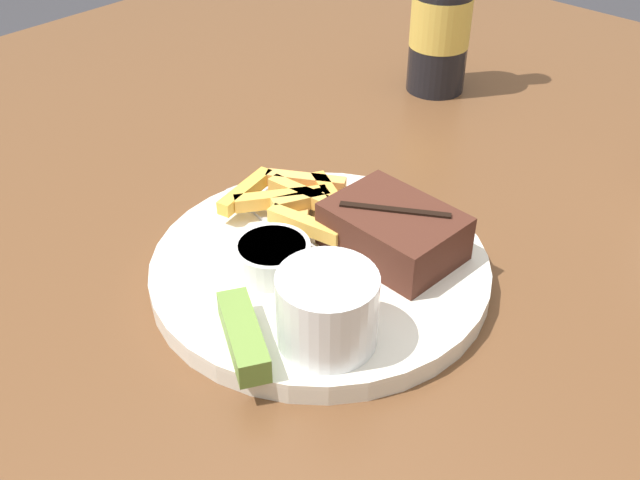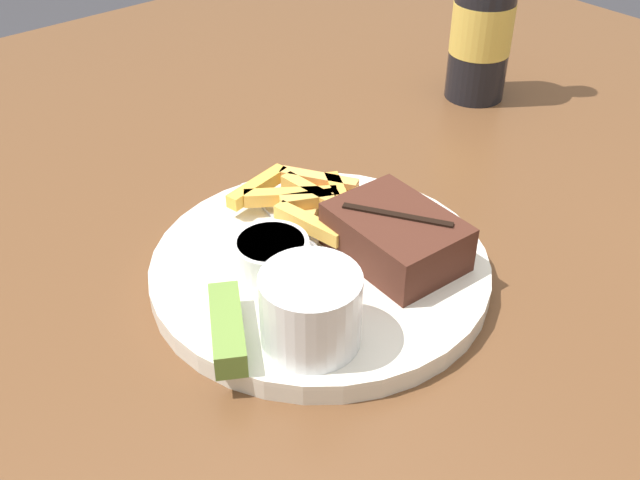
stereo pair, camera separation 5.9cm
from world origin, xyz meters
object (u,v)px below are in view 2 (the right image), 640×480
object	(u,v)px
dipping_sauce_cup	(271,252)
fork_utensil	(278,215)
dinner_plate	(320,269)
pickle_spear	(227,328)
beer_bottle	(482,24)
steak_portion	(396,236)
coleslaw_cup	(311,306)

from	to	relation	value
dipping_sauce_cup	fork_utensil	world-z (taller)	dipping_sauce_cup
dinner_plate	pickle_spear	world-z (taller)	pickle_spear
dinner_plate	beer_bottle	size ratio (longest dim) A/B	1.11
dinner_plate	pickle_spear	size ratio (longest dim) A/B	3.46
steak_portion	beer_bottle	size ratio (longest dim) A/B	0.44
dinner_plate	coleslaw_cup	world-z (taller)	coleslaw_cup
steak_portion	pickle_spear	bearing A→B (deg)	-92.73
coleslaw_cup	dipping_sauce_cup	distance (m)	0.09
coleslaw_cup	beer_bottle	distance (m)	0.47
fork_utensil	beer_bottle	world-z (taller)	beer_bottle
dinner_plate	steak_portion	xyz separation A→B (m)	(0.03, 0.05, 0.03)
pickle_spear	fork_utensil	distance (m)	0.15
steak_portion	coleslaw_cup	xyz separation A→B (m)	(0.03, -0.11, 0.01)
coleslaw_cup	fork_utensil	bearing A→B (deg)	150.88
dipping_sauce_cup	coleslaw_cup	bearing A→B (deg)	-19.36
steak_portion	fork_utensil	size ratio (longest dim) A/B	0.80
coleslaw_cup	dinner_plate	bearing A→B (deg)	135.72
coleslaw_cup	beer_bottle	bearing A→B (deg)	116.23
fork_utensil	pickle_spear	bearing A→B (deg)	-41.41
beer_bottle	coleslaw_cup	bearing A→B (deg)	-63.77
steak_portion	coleslaw_cup	distance (m)	0.12
pickle_spear	fork_utensil	size ratio (longest dim) A/B	0.59
fork_utensil	dipping_sauce_cup	bearing A→B (deg)	-32.55
dipping_sauce_cup	steak_portion	bearing A→B (deg)	56.84
fork_utensil	dinner_plate	bearing A→B (deg)	0.00
dipping_sauce_cup	fork_utensil	bearing A→B (deg)	137.95
dinner_plate	fork_utensil	size ratio (longest dim) A/B	2.03
dipping_sauce_cup	pickle_spear	xyz separation A→B (m)	(0.05, -0.07, -0.00)
dipping_sauce_cup	beer_bottle	distance (m)	0.42
dinner_plate	coleslaw_cup	size ratio (longest dim) A/B	3.85
steak_portion	coleslaw_cup	bearing A→B (deg)	-74.95
fork_utensil	beer_bottle	bearing A→B (deg)	111.43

